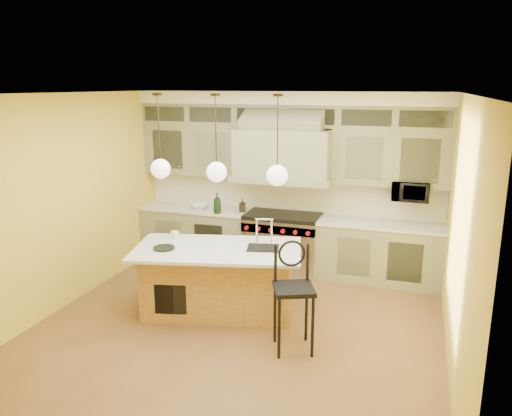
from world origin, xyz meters
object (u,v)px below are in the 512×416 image
(range, at_px, (282,242))
(kitchen_island, at_px, (219,279))
(counter_stool, at_px, (293,290))
(microwave, at_px, (411,191))

(range, relative_size, kitchen_island, 0.50)
(range, relative_size, counter_stool, 0.95)
(kitchen_island, relative_size, microwave, 4.40)
(counter_stool, distance_m, microwave, 2.87)
(range, distance_m, microwave, 2.18)
(range, distance_m, counter_stool, 2.55)
(range, height_order, microwave, microwave)
(microwave, bearing_deg, range, -176.88)
(range, bearing_deg, microwave, 3.12)
(kitchen_island, xyz_separation_m, counter_stool, (1.18, -0.63, 0.26))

